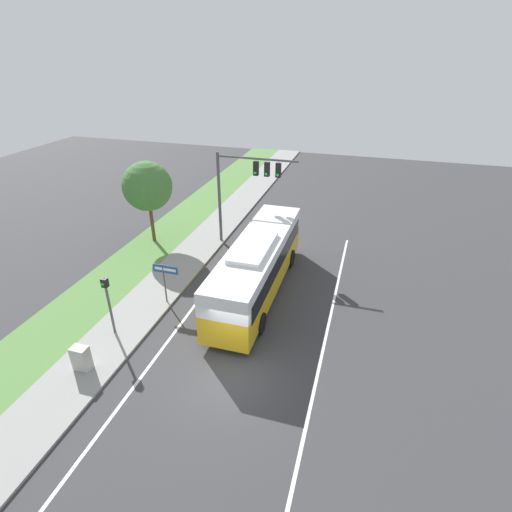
% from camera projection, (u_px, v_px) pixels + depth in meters
% --- Properties ---
extents(ground_plane, '(80.00, 80.00, 0.00)m').
position_uv_depth(ground_plane, '(229.00, 377.00, 17.06)').
color(ground_plane, '#38383A').
extents(sidewalk, '(2.80, 80.00, 0.12)m').
position_uv_depth(sidewalk, '(104.00, 348.00, 18.59)').
color(sidewalk, gray).
rests_on(sidewalk, ground_plane).
extents(grass_verge, '(3.60, 80.00, 0.10)m').
position_uv_depth(grass_verge, '(48.00, 335.00, 19.40)').
color(grass_verge, '#568442').
rests_on(grass_verge, ground_plane).
extents(lane_divider_near, '(0.14, 30.00, 0.01)m').
position_uv_depth(lane_divider_near, '(154.00, 360.00, 17.96)').
color(lane_divider_near, silver).
rests_on(lane_divider_near, ground_plane).
extents(lane_divider_far, '(0.14, 30.00, 0.01)m').
position_uv_depth(lane_divider_far, '(313.00, 395.00, 16.15)').
color(lane_divider_far, silver).
rests_on(lane_divider_far, ground_plane).
extents(bus, '(2.62, 11.16, 3.38)m').
position_uv_depth(bus, '(258.00, 263.00, 22.02)').
color(bus, gold).
rests_on(bus, ground_plane).
extents(signal_gantry, '(5.42, 0.41, 6.42)m').
position_uv_depth(signal_gantry, '(245.00, 181.00, 25.97)').
color(signal_gantry, '#4C4C51').
rests_on(signal_gantry, ground_plane).
extents(pedestrian_signal, '(0.28, 0.34, 3.18)m').
position_uv_depth(pedestrian_signal, '(108.00, 297.00, 18.53)').
color(pedestrian_signal, '#4C4C51').
rests_on(pedestrian_signal, ground_plane).
extents(street_sign, '(1.42, 0.08, 2.44)m').
position_uv_depth(street_sign, '(165.00, 276.00, 21.02)').
color(street_sign, '#4C4C51').
rests_on(street_sign, ground_plane).
extents(utility_cabinet, '(0.72, 0.49, 1.15)m').
position_uv_depth(utility_cabinet, '(81.00, 358.00, 17.05)').
color(utility_cabinet, '#A8A8A3').
rests_on(utility_cabinet, sidewalk).
extents(roadside_tree, '(3.33, 3.33, 5.69)m').
position_uv_depth(roadside_tree, '(147.00, 186.00, 26.70)').
color(roadside_tree, brown).
rests_on(roadside_tree, grass_verge).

